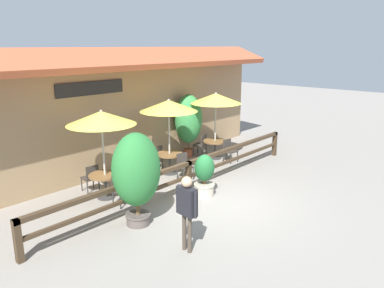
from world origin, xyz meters
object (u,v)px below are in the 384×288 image
Objects in this scene: patio_umbrella_far at (216,98)px; pedestrian at (187,204)px; potted_plant_broad_leaf at (136,172)px; chair_near_wallside at (91,177)px; chair_middle_wallside at (156,156)px; chair_far_streetside at (229,149)px; dining_table_middle at (170,157)px; patio_umbrella_near at (101,118)px; dining_table_near at (105,179)px; chair_near_streetside at (121,188)px; potted_plant_corner_fern at (204,175)px; patio_umbrella_middle at (169,106)px; chair_far_wallside at (201,144)px; potted_plant_entrance_palm at (188,119)px; dining_table_far at (215,144)px; chair_middle_streetside at (184,165)px.

pedestrian is at bearing -146.79° from patio_umbrella_far.
potted_plant_broad_leaf reaches higher than pedestrian.
chair_near_wallside and chair_middle_wallside have the same top height.
dining_table_middle is at bearing 171.07° from chair_far_streetside.
patio_umbrella_far is at bearing -50.94° from pedestrian.
dining_table_near is at bearing 90.00° from patio_umbrella_near.
chair_near_wallside is at bearing 91.02° from patio_umbrella_near.
pedestrian is at bearing -98.95° from dining_table_near.
dining_table_near and dining_table_middle have the same top height.
dining_table_near is 0.72m from chair_near_wallside.
pedestrian is (-0.58, -3.00, 0.61)m from chair_near_streetside.
chair_near_streetside is at bearing 146.79° from potted_plant_corner_fern.
patio_umbrella_middle is 3.03× the size of chair_far_wallside.
dining_table_near is 0.36× the size of patio_umbrella_middle.
patio_umbrella_near is 1.00× the size of patio_umbrella_middle.
chair_far_streetside is at bearing -16.47° from dining_table_middle.
potted_plant_entrance_palm reaches higher than chair_near_wallside.
patio_umbrella_middle reaches higher than chair_far_streetside.
patio_umbrella_middle reaches higher than potted_plant_entrance_palm.
chair_far_streetside is at bearing -6.59° from dining_table_near.
dining_table_near is 3.79m from pedestrian.
dining_table_far is 0.37× the size of potted_plant_entrance_palm.
chair_near_streetside and chair_middle_wallside have the same top height.
potted_plant_broad_leaf is (-5.61, -2.70, 0.89)m from chair_far_wallside.
patio_umbrella_near reaches higher than potted_plant_corner_fern.
dining_table_far is at bearing 19.80° from potted_plant_broad_leaf.
patio_umbrella_far reaches higher than chair_middle_wallside.
chair_far_wallside is 6.29m from potted_plant_broad_leaf.
patio_umbrella_near is 3.45m from chair_middle_wallside.
dining_table_near is (0.00, 0.00, -1.78)m from patio_umbrella_near.
chair_near_streetside is 0.92× the size of dining_table_middle.
potted_plant_broad_leaf is at bearing -146.86° from dining_table_middle.
dining_table_near is at bearing -3.09° from pedestrian.
dining_table_far is 3.79m from potted_plant_corner_fern.
dining_table_near is 4.92m from potted_plant_entrance_palm.
patio_umbrella_near is at bearing -179.28° from patio_umbrella_far.
dining_table_near and dining_table_far have the same top height.
dining_table_far is 1.09× the size of chair_far_wallside.
pedestrian is (-5.30, -4.75, -0.40)m from potted_plant_entrance_palm.
chair_far_wallside is (2.45, 1.32, 0.00)m from chair_middle_streetside.
chair_far_wallside is at bearing 92.88° from patio_umbrella_far.
patio_umbrella_far reaches higher than potted_plant_entrance_palm.
pedestrian is (-0.58, -3.70, 0.51)m from dining_table_near.
chair_near_wallside is 0.92× the size of dining_table_middle.
chair_middle_streetside is at bearing 7.82° from chair_near_streetside.
chair_far_wallside is at bearing -172.71° from chair_near_wallside.
patio_umbrella_middle is 2.07× the size of potted_plant_corner_fern.
potted_plant_broad_leaf reaches higher than chair_middle_streetside.
potted_plant_broad_leaf is at bearing -160.20° from patio_umbrella_far.
dining_table_near is 2.90m from chair_middle_wallside.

